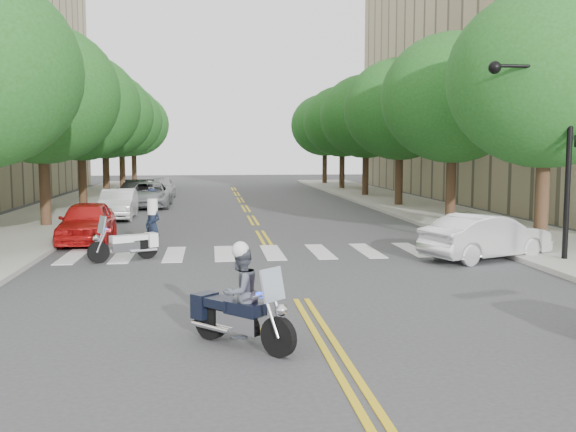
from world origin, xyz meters
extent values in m
plane|color=#38383A|center=(0.00, 0.00, 0.00)|extent=(140.00, 140.00, 0.00)
cube|color=#9E9991|center=(-9.50, 22.00, 0.07)|extent=(5.00, 60.00, 0.15)
cube|color=#9E9991|center=(9.50, 22.00, 0.07)|extent=(5.00, 60.00, 0.15)
cylinder|color=#382316|center=(-8.80, 14.00, 1.66)|extent=(0.44, 0.44, 3.32)
ellipsoid|color=#205217|center=(-8.80, 14.00, 5.56)|extent=(6.40, 6.40, 5.76)
cylinder|color=#382316|center=(-8.80, 22.00, 1.66)|extent=(0.44, 0.44, 3.32)
ellipsoid|color=#205217|center=(-8.80, 22.00, 5.56)|extent=(6.40, 6.40, 5.76)
cylinder|color=#382316|center=(-8.80, 30.00, 1.66)|extent=(0.44, 0.44, 3.32)
ellipsoid|color=#205217|center=(-8.80, 30.00, 5.56)|extent=(6.40, 6.40, 5.76)
cylinder|color=#382316|center=(-8.80, 38.00, 1.66)|extent=(0.44, 0.44, 3.32)
ellipsoid|color=#205217|center=(-8.80, 38.00, 5.56)|extent=(6.40, 6.40, 5.76)
cylinder|color=#382316|center=(-8.80, 46.00, 1.66)|extent=(0.44, 0.44, 3.32)
ellipsoid|color=#205217|center=(-8.80, 46.00, 5.56)|extent=(6.40, 6.40, 5.76)
cylinder|color=#382316|center=(8.80, 6.00, 1.66)|extent=(0.44, 0.44, 3.32)
ellipsoid|color=#205217|center=(8.80, 6.00, 5.56)|extent=(6.40, 6.40, 5.76)
cylinder|color=#382316|center=(8.80, 14.00, 1.66)|extent=(0.44, 0.44, 3.32)
ellipsoid|color=#205217|center=(8.80, 14.00, 5.56)|extent=(6.40, 6.40, 5.76)
cylinder|color=#382316|center=(8.80, 22.00, 1.66)|extent=(0.44, 0.44, 3.32)
ellipsoid|color=#205217|center=(8.80, 22.00, 5.56)|extent=(6.40, 6.40, 5.76)
cylinder|color=#382316|center=(8.80, 30.00, 1.66)|extent=(0.44, 0.44, 3.32)
ellipsoid|color=#205217|center=(8.80, 30.00, 5.56)|extent=(6.40, 6.40, 5.76)
cylinder|color=#382316|center=(8.80, 38.00, 1.66)|extent=(0.44, 0.44, 3.32)
ellipsoid|color=#205217|center=(8.80, 38.00, 5.56)|extent=(6.40, 6.40, 5.76)
cylinder|color=#382316|center=(8.80, 46.00, 1.66)|extent=(0.44, 0.44, 3.32)
ellipsoid|color=#205217|center=(8.80, 46.00, 5.56)|extent=(6.40, 6.40, 5.76)
cylinder|color=black|center=(8.20, 3.50, 3.00)|extent=(0.16, 0.16, 6.00)
cylinder|color=black|center=(7.00, 3.50, 5.60)|extent=(2.40, 0.10, 0.10)
sphere|color=black|center=(5.90, 3.50, 5.55)|extent=(0.36, 0.36, 0.36)
cylinder|color=black|center=(-0.91, -3.84, 0.33)|extent=(0.55, 0.57, 0.66)
cylinder|color=black|center=(-1.98, -2.72, 0.33)|extent=(0.58, 0.59, 0.66)
cube|color=silver|center=(-1.48, -3.25, 0.43)|extent=(0.82, 0.84, 0.31)
cube|color=black|center=(-1.41, -3.32, 0.68)|extent=(0.72, 0.73, 0.21)
cube|color=black|center=(-1.78, -2.93, 0.69)|extent=(0.65, 0.65, 0.15)
cube|color=black|center=(-2.08, -2.62, 0.58)|extent=(0.51, 0.50, 0.43)
cube|color=#8C99A5|center=(-1.00, -3.75, 1.16)|extent=(0.45, 0.44, 0.53)
cube|color=red|center=(-1.03, -3.55, 0.98)|extent=(0.14, 0.14, 0.08)
cube|color=#0C26E5|center=(-1.19, -3.71, 0.98)|extent=(0.14, 0.14, 0.08)
imported|color=#474C56|center=(-1.48, -3.25, 0.93)|extent=(0.93, 0.93, 1.52)
sphere|color=silver|center=(-1.48, -3.25, 1.64)|extent=(0.29, 0.29, 0.29)
cylinder|color=black|center=(-5.20, 5.21, 0.32)|extent=(0.62, 0.41, 0.64)
cylinder|color=black|center=(-3.88, 5.90, 0.32)|extent=(0.64, 0.44, 0.64)
cube|color=silver|center=(-4.50, 5.58, 0.42)|extent=(0.88, 0.65, 0.30)
cube|color=white|center=(-4.58, 5.53, 0.65)|extent=(0.74, 0.60, 0.21)
cube|color=white|center=(-4.13, 5.77, 0.67)|extent=(0.63, 0.57, 0.15)
cube|color=white|center=(-3.75, 5.96, 0.56)|extent=(0.44, 0.49, 0.42)
cube|color=#8C99A5|center=(-5.10, 5.27, 1.12)|extent=(0.34, 0.48, 0.51)
cube|color=red|center=(-4.90, 5.24, 0.95)|extent=(0.13, 0.13, 0.07)
cube|color=#0C26E5|center=(-5.01, 5.44, 0.95)|extent=(0.13, 0.13, 0.07)
imported|color=black|center=(-3.84, 7.59, 0.81)|extent=(0.70, 0.67, 1.62)
imported|color=silver|center=(6.26, 4.50, 0.69)|extent=(4.45, 2.94, 1.39)
imported|color=red|center=(-6.30, 9.50, 0.74)|extent=(1.89, 4.39, 1.48)
imported|color=silver|center=(-6.30, 17.33, 0.71)|extent=(1.61, 4.35, 1.42)
imported|color=gray|center=(-5.41, 23.50, 0.72)|extent=(2.38, 5.15, 1.43)
imported|color=black|center=(-6.30, 24.50, 0.75)|extent=(2.10, 5.14, 1.49)
imported|color=#A2A2A7|center=(-5.20, 29.88, 0.74)|extent=(1.78, 4.35, 1.48)
camera|label=1|loc=(-1.96, -13.71, 3.29)|focal=40.00mm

